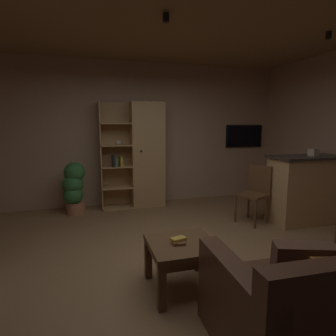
# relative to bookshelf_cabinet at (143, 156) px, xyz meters

# --- Properties ---
(floor) EXTENTS (6.01, 5.38, 0.02)m
(floor) POSITION_rel_bookshelf_cabinet_xyz_m (-0.09, -2.45, -1.00)
(floor) COLOR olive
(floor) RESTS_ON ground
(wall_back) EXTENTS (6.13, 0.06, 2.77)m
(wall_back) POSITION_rel_bookshelf_cabinet_xyz_m (-0.09, 0.27, 0.40)
(wall_back) COLOR tan
(wall_back) RESTS_ON ground
(ceiling) EXTENTS (6.01, 5.38, 0.02)m
(ceiling) POSITION_rel_bookshelf_cabinet_xyz_m (-0.09, -2.45, 1.79)
(ceiling) COLOR #8E6B47
(window_pane_back) EXTENTS (0.60, 0.01, 0.92)m
(window_pane_back) POSITION_rel_bookshelf_cabinet_xyz_m (-0.32, 0.24, 0.32)
(window_pane_back) COLOR white
(bookshelf_cabinet) EXTENTS (1.20, 0.41, 1.99)m
(bookshelf_cabinet) POSITION_rel_bookshelf_cabinet_xyz_m (0.00, 0.00, 0.00)
(bookshelf_cabinet) COLOR tan
(bookshelf_cabinet) RESTS_ON ground
(kitchen_bar_counter) EXTENTS (1.45, 0.58, 1.08)m
(kitchen_bar_counter) POSITION_rel_bookshelf_cabinet_xyz_m (2.46, -1.65, -0.44)
(kitchen_bar_counter) COLOR tan
(kitchen_bar_counter) RESTS_ON ground
(tissue_box) EXTENTS (0.13, 0.13, 0.11)m
(tissue_box) POSITION_rel_bookshelf_cabinet_xyz_m (2.41, -1.67, 0.15)
(tissue_box) COLOR #BFB299
(tissue_box) RESTS_ON kitchen_bar_counter
(leather_couch) EXTENTS (1.51, 0.99, 0.84)m
(leather_couch) POSITION_rel_bookshelf_cabinet_xyz_m (0.54, -3.82, -0.69)
(leather_couch) COLOR #4C2D1E
(leather_couch) RESTS_ON ground
(coffee_table) EXTENTS (0.63, 0.62, 0.46)m
(coffee_table) POSITION_rel_bookshelf_cabinet_xyz_m (-0.19, -2.88, -0.61)
(coffee_table) COLOR brown
(coffee_table) RESTS_ON ground
(table_book_0) EXTENTS (0.12, 0.10, 0.02)m
(table_book_0) POSITION_rel_bookshelf_cabinet_xyz_m (-0.23, -2.92, -0.51)
(table_book_0) COLOR brown
(table_book_0) RESTS_ON coffee_table
(table_book_1) EXTENTS (0.15, 0.11, 0.03)m
(table_book_1) POSITION_rel_bookshelf_cabinet_xyz_m (-0.23, -2.89, -0.48)
(table_book_1) COLOR gold
(table_book_1) RESTS_ON coffee_table
(dining_chair) EXTENTS (0.56, 0.56, 0.92)m
(dining_chair) POSITION_rel_bookshelf_cabinet_xyz_m (1.56, -1.42, -0.46)
(dining_chair) COLOR brown
(dining_chair) RESTS_ON ground
(potted_floor_plant) EXTENTS (0.40, 0.39, 0.93)m
(potted_floor_plant) POSITION_rel_bookshelf_cabinet_xyz_m (-1.28, -0.20, -0.49)
(potted_floor_plant) COLOR #B77051
(potted_floor_plant) RESTS_ON ground
(wall_mounted_tv) EXTENTS (0.85, 0.06, 0.48)m
(wall_mounted_tv) POSITION_rel_bookshelf_cabinet_xyz_m (2.30, 0.21, 0.34)
(wall_mounted_tv) COLOR black
(track_light_spot_1) EXTENTS (0.07, 0.07, 0.09)m
(track_light_spot_1) POSITION_rel_bookshelf_cabinet_xyz_m (-0.15, -2.18, 1.71)
(track_light_spot_1) COLOR black
(track_light_spot_2) EXTENTS (0.07, 0.07, 0.09)m
(track_light_spot_2) POSITION_rel_bookshelf_cabinet_xyz_m (2.01, -2.18, 1.71)
(track_light_spot_2) COLOR black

